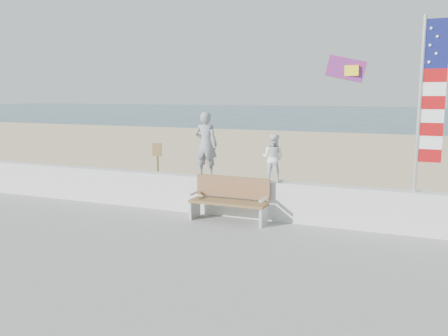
{
  "coord_description": "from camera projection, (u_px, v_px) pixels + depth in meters",
  "views": [
    {
      "loc": [
        4.4,
        -8.29,
        3.07
      ],
      "look_at": [
        0.2,
        1.8,
        1.35
      ],
      "focal_mm": 38.0,
      "sensor_mm": 36.0,
      "label": 1
    }
  ],
  "objects": [
    {
      "name": "ground",
      "position": [
        181.0,
        245.0,
        9.71
      ],
      "size": [
        220.0,
        220.0,
        0.0
      ],
      "primitive_type": "plane",
      "color": "#2E4C5C",
      "rests_on": "ground"
    },
    {
      "name": "sand",
      "position": [
        292.0,
        175.0,
        17.91
      ],
      "size": [
        90.0,
        40.0,
        0.08
      ],
      "primitive_type": "cube",
      "color": "#CBB787",
      "rests_on": "ground"
    },
    {
      "name": "boardwalk",
      "position": [
        35.0,
        327.0,
        6.04
      ],
      "size": [
        50.0,
        12.4,
        0.1
      ],
      "primitive_type": "cube",
      "color": "gray",
      "rests_on": "sand"
    },
    {
      "name": "seawall",
      "position": [
        220.0,
        196.0,
        11.44
      ],
      "size": [
        30.0,
        0.35,
        0.9
      ],
      "primitive_type": "cube",
      "color": "silver",
      "rests_on": "boardwalk"
    },
    {
      "name": "adult",
      "position": [
        206.0,
        144.0,
        11.38
      ],
      "size": [
        0.59,
        0.39,
        1.57
      ],
      "primitive_type": "imported",
      "rotation": [
        0.0,
        0.0,
        3.17
      ],
      "color": "gray",
      "rests_on": "seawall"
    },
    {
      "name": "child",
      "position": [
        273.0,
        158.0,
        10.78
      ],
      "size": [
        0.58,
        0.48,
        1.09
      ],
      "primitive_type": "imported",
      "rotation": [
        0.0,
        0.0,
        3.02
      ],
      "color": "white",
      "rests_on": "seawall"
    },
    {
      "name": "bench",
      "position": [
        230.0,
        199.0,
        10.84
      ],
      "size": [
        1.8,
        0.57,
        1.0
      ],
      "color": "brown",
      "rests_on": "boardwalk"
    },
    {
      "name": "flag",
      "position": [
        427.0,
        98.0,
        9.37
      ],
      "size": [
        0.5,
        0.08,
        3.5
      ],
      "color": "silver",
      "rests_on": "seawall"
    },
    {
      "name": "parafoil_kite",
      "position": [
        347.0,
        69.0,
        11.69
      ],
      "size": [
        1.03,
        0.47,
        0.68
      ],
      "color": "red",
      "rests_on": "ground"
    },
    {
      "name": "sign",
      "position": [
        157.0,
        162.0,
        14.9
      ],
      "size": [
        0.32,
        0.07,
        1.46
      ],
      "color": "olive",
      "rests_on": "sand"
    }
  ]
}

